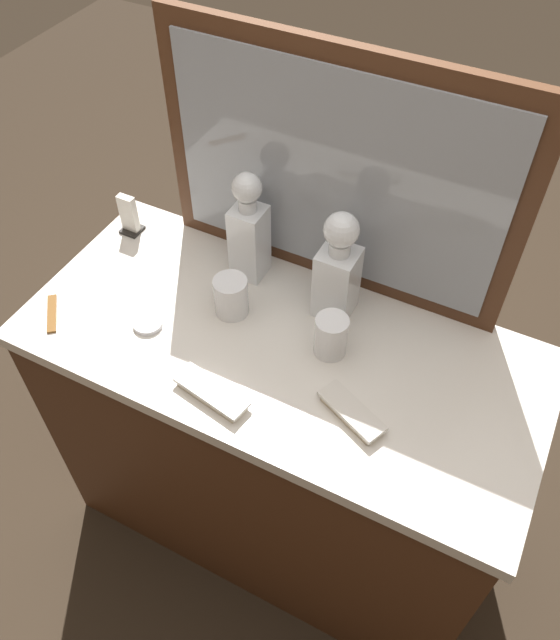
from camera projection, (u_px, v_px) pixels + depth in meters
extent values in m
plane|color=#2D2319|center=(280.00, 512.00, 2.07)|extent=(6.00, 6.00, 0.00)
cube|color=#472816|center=(280.00, 446.00, 1.76)|extent=(1.15, 0.53, 0.82)
cube|color=silver|center=(280.00, 349.00, 1.44)|extent=(1.18, 0.55, 0.03)
cube|color=#472816|center=(335.00, 175.00, 1.37)|extent=(0.83, 0.03, 0.57)
cube|color=gray|center=(332.00, 179.00, 1.36)|extent=(0.75, 0.01, 0.49)
cube|color=white|center=(337.00, 282.00, 1.43)|extent=(0.09, 0.09, 0.18)
cube|color=#9E5619|center=(336.00, 292.00, 1.46)|extent=(0.07, 0.07, 0.11)
cylinder|color=white|center=(340.00, 248.00, 1.35)|extent=(0.05, 0.05, 0.03)
sphere|color=white|center=(341.00, 230.00, 1.32)|extent=(0.08, 0.08, 0.08)
cube|color=white|center=(249.00, 242.00, 1.51)|extent=(0.08, 0.08, 0.19)
cube|color=#9E5619|center=(250.00, 254.00, 1.54)|extent=(0.06, 0.06, 0.12)
cylinder|color=white|center=(248.00, 204.00, 1.43)|extent=(0.04, 0.04, 0.03)
sphere|color=white|center=(247.00, 188.00, 1.39)|extent=(0.07, 0.07, 0.07)
cylinder|color=white|center=(231.00, 296.00, 1.46)|extent=(0.08, 0.08, 0.10)
cylinder|color=silver|center=(232.00, 309.00, 1.49)|extent=(0.07, 0.07, 0.01)
cylinder|color=white|center=(331.00, 336.00, 1.38)|extent=(0.07, 0.07, 0.10)
cylinder|color=silver|center=(330.00, 349.00, 1.41)|extent=(0.07, 0.07, 0.01)
cube|color=#B7A88C|center=(351.00, 414.00, 1.30)|extent=(0.15, 0.10, 0.01)
cube|color=beige|center=(352.00, 411.00, 1.29)|extent=(0.16, 0.11, 0.01)
cube|color=#B7A88C|center=(212.00, 394.00, 1.33)|extent=(0.16, 0.08, 0.01)
cube|color=beige|center=(211.00, 391.00, 1.32)|extent=(0.18, 0.09, 0.01)
cylinder|color=silver|center=(148.00, 323.00, 1.46)|extent=(0.07, 0.07, 0.01)
cube|color=brown|center=(52.00, 314.00, 1.48)|extent=(0.09, 0.10, 0.01)
cube|color=black|center=(132.00, 230.00, 1.68)|extent=(0.05, 0.05, 0.01)
cube|color=white|center=(129.00, 214.00, 1.64)|extent=(0.04, 0.02, 0.11)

